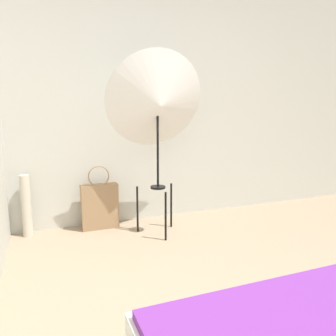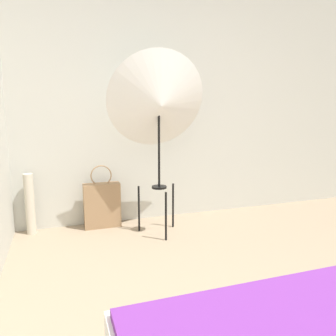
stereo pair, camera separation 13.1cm
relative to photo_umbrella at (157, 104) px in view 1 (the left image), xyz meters
The scene contains 4 objects.
wall_back 0.50m from the photo_umbrella, 88.34° to the left, with size 8.00×0.05×2.60m.
photo_umbrella is the anchor object (origin of this frame).
tote_bag 1.19m from the photo_umbrella, 146.31° to the left, with size 0.37×0.13×0.65m.
paper_roll 1.58m from the photo_umbrella, 162.72° to the left, with size 0.09×0.09×0.60m.
Camera 1 is at (-1.04, -0.99, 1.20)m, focal length 35.00 mm.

